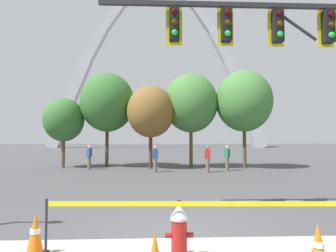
{
  "coord_description": "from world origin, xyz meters",
  "views": [
    {
      "loc": [
        -0.49,
        -5.93,
        1.99
      ],
      "look_at": [
        -0.03,
        5.0,
        2.5
      ],
      "focal_mm": 30.23,
      "sensor_mm": 36.0,
      "label": 1
    }
  ],
  "objects": [
    {
      "name": "tree_center_right",
      "position": [
        1.97,
        13.98,
        4.55
      ],
      "size": [
        3.8,
        3.8,
        6.65
      ],
      "color": "brown",
      "rests_on": "ground"
    },
    {
      "name": "caution_tape_barrier",
      "position": [
        0.38,
        -1.4,
        0.71
      ],
      "size": [
        5.29,
        0.26,
        1.04
      ],
      "color": "#232326",
      "rests_on": "ground"
    },
    {
      "name": "pedestrian_near_trees",
      "position": [
        -4.88,
        12.89,
        0.82
      ],
      "size": [
        0.3,
        0.39,
        1.59
      ],
      "color": "brown",
      "rests_on": "ground"
    },
    {
      "name": "traffic_signal_gantry",
      "position": [
        3.2,
        1.43,
        4.4
      ],
      "size": [
        7.82,
        0.44,
        6.0
      ],
      "color": "#232326",
      "rests_on": "ground"
    },
    {
      "name": "pedestrian_standing_center",
      "position": [
        2.59,
        10.93,
        0.82
      ],
      "size": [
        0.38,
        0.28,
        1.59
      ],
      "color": "brown",
      "rests_on": "ground"
    },
    {
      "name": "tree_far_left",
      "position": [
        -7.04,
        14.34,
        3.37
      ],
      "size": [
        2.82,
        2.82,
        4.93
      ],
      "color": "brown",
      "rests_on": "ground"
    },
    {
      "name": "traffic_cone_by_hydrant",
      "position": [
        1.94,
        -1.71,
        0.36
      ],
      "size": [
        0.36,
        0.36,
        0.73
      ],
      "color": "black",
      "rests_on": "ground"
    },
    {
      "name": "tree_left_mid",
      "position": [
        -4.04,
        14.65,
        4.66
      ],
      "size": [
        3.89,
        3.89,
        6.81
      ],
      "color": "#473323",
      "rests_on": "ground"
    },
    {
      "name": "pedestrian_walking_left",
      "position": [
        3.99,
        11.79,
        0.82
      ],
      "size": [
        0.34,
        0.39,
        1.59
      ],
      "color": "brown",
      "rests_on": "ground"
    },
    {
      "name": "traffic_cone_curb_edge",
      "position": [
        -2.56,
        -0.92,
        0.36
      ],
      "size": [
        0.36,
        0.36,
        0.73
      ],
      "color": "black",
      "rests_on": "ground"
    },
    {
      "name": "ground_plane",
      "position": [
        0.0,
        0.0,
        0.0
      ],
      "size": [
        240.0,
        240.0,
        0.0
      ],
      "primitive_type": "plane",
      "color": "#474749"
    },
    {
      "name": "tree_right_mid",
      "position": [
        5.6,
        13.34,
        4.63
      ],
      "size": [
        3.87,
        3.87,
        6.77
      ],
      "color": "brown",
      "rests_on": "ground"
    },
    {
      "name": "fire_hydrant",
      "position": [
        -0.11,
        -1.24,
        0.47
      ],
      "size": [
        0.46,
        0.48,
        0.99
      ],
      "color": "#5E0F0D",
      "rests_on": "ground"
    },
    {
      "name": "tree_center_left",
      "position": [
        -0.87,
        13.4,
        3.89
      ],
      "size": [
        3.25,
        3.25,
        5.68
      ],
      "color": "#473323",
      "rests_on": "ground"
    },
    {
      "name": "pedestrian_walking_right",
      "position": [
        -0.54,
        11.2,
        0.82
      ],
      "size": [
        0.36,
        0.24,
        1.59
      ],
      "color": "brown",
      "rests_on": "ground"
    },
    {
      "name": "monument_arch",
      "position": [
        -0.0,
        60.75,
        17.78
      ],
      "size": [
        51.34,
        2.62,
        40.31
      ],
      "color": "#B2B5BC",
      "rests_on": "ground"
    }
  ]
}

